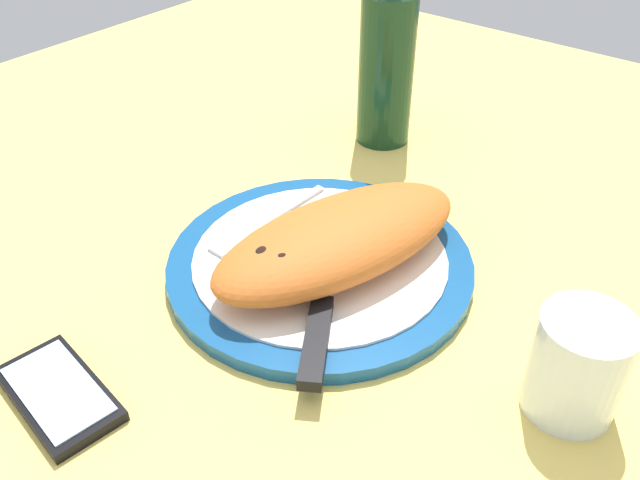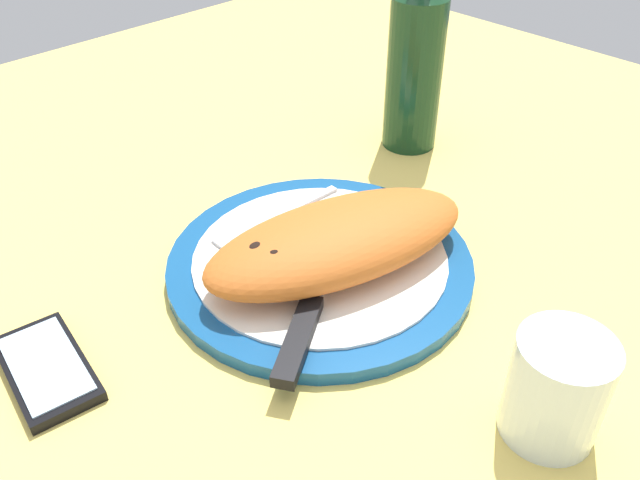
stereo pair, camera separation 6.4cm
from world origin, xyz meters
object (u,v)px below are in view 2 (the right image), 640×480
calzone (338,240)px  smartphone (47,368)px  fork (268,221)px  wine_bottle (415,62)px  water_glass (555,394)px  plate (320,263)px  knife (308,315)px

calzone → smartphone: (26.56, -8.18, -3.85)cm
fork → wine_bottle: bearing=-174.1°
fork → smartphone: 26.17cm
smartphone → water_glass: water_glass is taller
plate → smartphone: plate is taller
calzone → smartphone: bearing=-17.1°
water_glass → wine_bottle: wine_bottle is taller
calzone → fork: bearing=-87.2°
smartphone → wine_bottle: wine_bottle is taller
calzone → knife: bearing=26.1°
water_glass → wine_bottle: bearing=-127.3°
calzone → wine_bottle: size_ratio=1.03×
smartphone → water_glass: (-24.92, 32.23, 3.30)cm
plate → wine_bottle: size_ratio=1.06×
knife → wine_bottle: (-34.00, -16.48, 8.92)cm
plate → knife: 9.16cm
smartphone → water_glass: bearing=127.7°
knife → smartphone: bearing=-32.2°
fork → calzone: bearing=92.8°
calzone → fork: 10.25cm
wine_bottle → fork: bearing=5.9°
plate → water_glass: 26.17cm
smartphone → wine_bottle: size_ratio=0.43×
plate → knife: knife is taller
knife → smartphone: size_ratio=1.73×
smartphone → fork: bearing=-176.1°
plate → wine_bottle: bearing=-158.1°
calzone → water_glass: size_ratio=3.30×
wine_bottle → water_glass: bearing=52.7°
knife → wine_bottle: wine_bottle is taller
smartphone → wine_bottle: (-52.92, -4.55, 10.59)cm
fork → knife: bearing=62.4°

